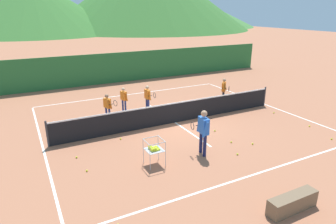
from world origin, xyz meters
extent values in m
plane|color=#A86647|center=(0.00, 0.00, 0.00)|extent=(120.00, 120.00, 0.00)
cube|color=white|center=(0.00, -5.14, 0.00)|extent=(11.44, 0.08, 0.01)
cube|color=white|center=(0.00, 5.44, 0.00)|extent=(11.44, 0.08, 0.01)
cube|color=white|center=(-5.72, 0.00, 0.00)|extent=(0.08, 10.58, 0.01)
cube|color=white|center=(5.72, 0.00, 0.00)|extent=(0.08, 10.58, 0.01)
cube|color=white|center=(0.00, 0.00, 0.00)|extent=(0.08, 5.75, 0.01)
cylinder|color=#333338|center=(-5.50, 0.00, 0.53)|extent=(0.08, 0.08, 1.05)
cylinder|color=#333338|center=(5.50, 0.00, 0.53)|extent=(0.08, 0.08, 1.05)
cube|color=black|center=(0.00, 0.00, 0.46)|extent=(10.92, 0.02, 0.92)
cube|color=white|center=(0.00, 0.00, 0.95)|extent=(10.92, 0.03, 0.06)
cylinder|color=#191E4C|center=(-0.65, -3.36, 0.41)|extent=(0.12, 0.12, 0.83)
cylinder|color=#191E4C|center=(-0.60, -3.05, 0.41)|extent=(0.12, 0.12, 0.83)
cube|color=blue|center=(-0.63, -3.21, 1.12)|extent=(0.30, 0.52, 0.58)
sphere|color=tan|center=(-0.63, -3.21, 1.56)|extent=(0.23, 0.23, 0.23)
cylinder|color=blue|center=(-0.74, -3.48, 1.08)|extent=(0.23, 0.12, 0.57)
cylinder|color=blue|center=(-0.63, -2.92, 1.08)|extent=(0.18, 0.11, 0.57)
torus|color=#262628|center=(-0.88, -2.88, 1.03)|extent=(0.06, 0.29, 0.29)
cylinder|color=black|center=(-0.64, -2.92, 1.03)|extent=(0.22, 0.06, 0.03)
cylinder|color=navy|center=(-2.71, 1.82, 0.32)|extent=(0.09, 0.09, 0.63)
cylinder|color=navy|center=(-2.63, 1.59, 0.32)|extent=(0.09, 0.09, 0.63)
cube|color=orange|center=(-2.67, 1.70, 0.86)|extent=(0.29, 0.41, 0.44)
sphere|color=#996B4C|center=(-2.67, 1.70, 1.19)|extent=(0.18, 0.18, 0.18)
cylinder|color=orange|center=(-2.69, 1.92, 0.83)|extent=(0.18, 0.12, 0.43)
cylinder|color=orange|center=(-2.56, 1.51, 0.82)|extent=(0.15, 0.11, 0.44)
torus|color=#262628|center=(-2.31, 1.60, 0.83)|extent=(0.12, 0.28, 0.29)
cylinder|color=black|center=(-2.54, 1.52, 0.83)|extent=(0.22, 0.10, 0.03)
cylinder|color=navy|center=(-1.60, 2.68, 0.31)|extent=(0.09, 0.09, 0.62)
cylinder|color=navy|center=(-1.54, 2.45, 0.31)|extent=(0.09, 0.09, 0.62)
cube|color=orange|center=(-1.57, 2.57, 0.84)|extent=(0.26, 0.40, 0.44)
sphere|color=#DBAD84|center=(-1.57, 2.57, 1.17)|extent=(0.17, 0.17, 0.17)
cylinder|color=orange|center=(-1.57, 2.79, 0.82)|extent=(0.18, 0.11, 0.43)
cylinder|color=orange|center=(-1.48, 2.37, 0.81)|extent=(0.14, 0.10, 0.43)
cylinder|color=navy|center=(-0.46, 2.22, 0.33)|extent=(0.10, 0.10, 0.66)
cylinder|color=navy|center=(-0.47, 1.96, 0.33)|extent=(0.10, 0.10, 0.66)
cube|color=orange|center=(-0.47, 2.09, 0.90)|extent=(0.20, 0.40, 0.47)
sphere|color=#DBAD84|center=(-0.47, 2.09, 1.25)|extent=(0.18, 0.18, 0.18)
cylinder|color=orange|center=(-0.40, 2.32, 0.87)|extent=(0.18, 0.08, 0.46)
cylinder|color=orange|center=(-0.44, 1.86, 0.87)|extent=(0.14, 0.08, 0.46)
torus|color=#262628|center=(-0.17, 1.85, 0.86)|extent=(0.03, 0.29, 0.29)
cylinder|color=black|center=(-0.42, 1.86, 0.86)|extent=(0.22, 0.04, 0.03)
cylinder|color=black|center=(3.98, 1.58, 0.34)|extent=(0.10, 0.10, 0.68)
cylinder|color=black|center=(3.80, 1.40, 0.34)|extent=(0.10, 0.10, 0.68)
cube|color=orange|center=(3.89, 1.49, 0.92)|extent=(0.42, 0.42, 0.48)
sphere|color=tan|center=(3.89, 1.49, 1.28)|extent=(0.19, 0.19, 0.19)
cylinder|color=orange|center=(4.09, 1.62, 0.89)|extent=(0.18, 0.18, 0.46)
cylinder|color=orange|center=(3.75, 1.30, 0.88)|extent=(0.15, 0.15, 0.47)
torus|color=#262628|center=(3.94, 1.12, 0.87)|extent=(0.22, 0.23, 0.29)
cylinder|color=black|center=(3.77, 1.29, 0.87)|extent=(0.18, 0.17, 0.03)
cylinder|color=#B7B7BC|center=(-2.77, -2.80, 0.45)|extent=(0.02, 0.02, 0.89)
cylinder|color=#B7B7BC|center=(-2.21, -2.80, 0.45)|extent=(0.02, 0.02, 0.89)
cylinder|color=#B7B7BC|center=(-2.77, -3.36, 0.45)|extent=(0.02, 0.02, 0.89)
cylinder|color=#B7B7BC|center=(-2.21, -3.36, 0.45)|extent=(0.02, 0.02, 0.89)
cube|color=#B7B7BC|center=(-2.49, -3.08, 0.55)|extent=(0.56, 0.56, 0.01)
cube|color=#B7B7BC|center=(-2.49, -2.80, 0.89)|extent=(0.56, 0.02, 0.02)
cube|color=#B7B7BC|center=(-2.49, -3.36, 0.89)|extent=(0.56, 0.02, 0.02)
cube|color=#B7B7BC|center=(-2.77, -3.08, 0.89)|extent=(0.02, 0.56, 0.02)
cube|color=#B7B7BC|center=(-2.21, -3.08, 0.89)|extent=(0.02, 0.56, 0.02)
sphere|color=yellow|center=(-2.62, -3.21, 0.59)|extent=(0.07, 0.07, 0.07)
sphere|color=yellow|center=(-2.62, -3.15, 0.59)|extent=(0.07, 0.07, 0.07)
sphere|color=yellow|center=(-2.62, -3.08, 0.58)|extent=(0.07, 0.07, 0.07)
sphere|color=yellow|center=(-2.61, -3.02, 0.59)|extent=(0.07, 0.07, 0.07)
sphere|color=yellow|center=(-2.61, -2.96, 0.59)|extent=(0.07, 0.07, 0.07)
sphere|color=yellow|center=(-2.55, -3.21, 0.58)|extent=(0.07, 0.07, 0.07)
sphere|color=yellow|center=(-2.56, -3.14, 0.59)|extent=(0.07, 0.07, 0.07)
sphere|color=yellow|center=(-2.55, -3.08, 0.58)|extent=(0.07, 0.07, 0.07)
sphere|color=yellow|center=(-2.55, -3.02, 0.58)|extent=(0.07, 0.07, 0.07)
sphere|color=yellow|center=(-2.55, -2.96, 0.59)|extent=(0.07, 0.07, 0.07)
sphere|color=yellow|center=(-2.49, -3.22, 0.59)|extent=(0.07, 0.07, 0.07)
sphere|color=yellow|center=(-2.49, -3.15, 0.58)|extent=(0.07, 0.07, 0.07)
sphere|color=yellow|center=(-2.48, -3.08, 0.58)|extent=(0.07, 0.07, 0.07)
sphere|color=yellow|center=(-2.49, -3.02, 0.59)|extent=(0.07, 0.07, 0.07)
sphere|color=yellow|center=(-2.48, -2.96, 0.58)|extent=(0.07, 0.07, 0.07)
sphere|color=yellow|center=(-2.42, -3.22, 0.59)|extent=(0.07, 0.07, 0.07)
sphere|color=yellow|center=(-2.42, -3.15, 0.59)|extent=(0.07, 0.07, 0.07)
sphere|color=yellow|center=(-2.42, -3.09, 0.59)|extent=(0.07, 0.07, 0.07)
sphere|color=yellow|center=(-2.42, -3.02, 0.58)|extent=(0.07, 0.07, 0.07)
sphere|color=yellow|center=(-2.42, -2.95, 0.58)|extent=(0.07, 0.07, 0.07)
sphere|color=yellow|center=(-2.36, -3.21, 0.59)|extent=(0.07, 0.07, 0.07)
sphere|color=yellow|center=(-2.36, -3.15, 0.58)|extent=(0.07, 0.07, 0.07)
sphere|color=yellow|center=(-2.36, -3.09, 0.59)|extent=(0.07, 0.07, 0.07)
sphere|color=yellow|center=(-2.36, -3.02, 0.59)|extent=(0.07, 0.07, 0.07)
sphere|color=yellow|center=(-2.36, -2.95, 0.59)|extent=(0.07, 0.07, 0.07)
sphere|color=yellow|center=(-2.62, -3.22, 0.64)|extent=(0.07, 0.07, 0.07)
sphere|color=yellow|center=(-2.61, -3.15, 0.64)|extent=(0.07, 0.07, 0.07)
sphere|color=yellow|center=(-2.61, -3.09, 0.64)|extent=(0.07, 0.07, 0.07)
sphere|color=yellow|center=(-2.61, -3.01, 0.64)|extent=(0.07, 0.07, 0.07)
sphere|color=yellow|center=(-2.62, -2.96, 0.64)|extent=(0.07, 0.07, 0.07)
sphere|color=yellow|center=(-2.56, -3.21, 0.64)|extent=(0.07, 0.07, 0.07)
sphere|color=yellow|center=(-2.55, -3.15, 0.64)|extent=(0.07, 0.07, 0.07)
sphere|color=yellow|center=(-2.56, -3.08, 0.64)|extent=(0.07, 0.07, 0.07)
sphere|color=yellow|center=(-2.56, -3.02, 0.64)|extent=(0.07, 0.07, 0.07)
sphere|color=yellow|center=(-2.55, -2.96, 0.64)|extent=(0.07, 0.07, 0.07)
sphere|color=yellow|center=(-2.48, -3.22, 0.64)|extent=(0.07, 0.07, 0.07)
sphere|color=yellow|center=(-2.48, -3.15, 0.64)|extent=(0.07, 0.07, 0.07)
sphere|color=yellow|center=(-2.48, -3.09, 0.64)|extent=(0.07, 0.07, 0.07)
sphere|color=yellow|center=(1.54, -3.44, 0.03)|extent=(0.07, 0.07, 0.07)
sphere|color=yellow|center=(-4.74, -1.42, 0.03)|extent=(0.07, 0.07, 0.07)
sphere|color=yellow|center=(5.04, -1.18, 0.03)|extent=(0.07, 0.07, 0.07)
sphere|color=yellow|center=(5.09, -3.22, 0.03)|extent=(0.07, 0.07, 0.07)
sphere|color=yellow|center=(1.01, -1.71, 0.03)|extent=(0.07, 0.07, 0.07)
sphere|color=yellow|center=(0.91, -2.94, 0.03)|extent=(0.07, 0.07, 0.07)
sphere|color=yellow|center=(-2.85, -0.64, 0.03)|extent=(0.07, 0.07, 0.07)
sphere|color=yellow|center=(0.46, -3.85, 0.03)|extent=(0.07, 0.07, 0.07)
sphere|color=yellow|center=(-4.63, -2.51, 0.03)|extent=(0.07, 0.07, 0.07)
sphere|color=yellow|center=(4.69, -4.56, 0.03)|extent=(0.07, 0.07, 0.07)
cube|color=#286B33|center=(0.00, 8.86, 1.05)|extent=(25.17, 0.08, 2.11)
cube|color=brown|center=(-0.32, -6.91, 0.23)|extent=(1.50, 0.36, 0.46)
cone|color=#38702D|center=(-1.19, 62.71, 5.73)|extent=(39.69, 39.69, 11.45)
cone|color=#427A38|center=(37.23, 73.27, 6.16)|extent=(52.32, 52.32, 12.31)
camera|label=1|loc=(-6.13, -11.10, 4.97)|focal=31.39mm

